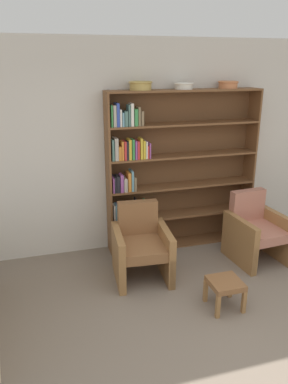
{
  "coord_description": "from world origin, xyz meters",
  "views": [
    {
      "loc": [
        -1.59,
        -2.14,
        2.44
      ],
      "look_at": [
        -0.39,
        2.0,
        0.95
      ],
      "focal_mm": 35.0,
      "sensor_mm": 36.0,
      "label": 1
    }
  ],
  "objects_px": {
    "bowl_brass": "(228,84)",
    "armchair_leather": "(141,246)",
    "bowl_olive": "(184,85)",
    "armchair_cushioned": "(256,231)",
    "bookshelf": "(168,173)",
    "footstool": "(225,286)",
    "bowl_copper": "(140,85)"
  },
  "relations": [
    {
      "from": "bowl_brass",
      "to": "armchair_leather",
      "type": "distance_m",
      "value": 2.35
    },
    {
      "from": "bowl_olive",
      "to": "armchair_leather",
      "type": "bearing_deg",
      "value": -137.85
    },
    {
      "from": "bowl_olive",
      "to": "armchair_cushioned",
      "type": "relative_size",
      "value": 0.28
    },
    {
      "from": "bowl_brass",
      "to": "bookshelf",
      "type": "bearing_deg",
      "value": 178.67
    },
    {
      "from": "bowl_olive",
      "to": "bowl_brass",
      "type": "distance_m",
      "value": 0.61
    },
    {
      "from": "bookshelf",
      "to": "armchair_leather",
      "type": "height_order",
      "value": "bookshelf"
    },
    {
      "from": "bookshelf",
      "to": "armchair_leather",
      "type": "relative_size",
      "value": 2.45
    },
    {
      "from": "armchair_leather",
      "to": "footstool",
      "type": "xyz_separation_m",
      "value": [
        0.67,
        -0.85,
        -0.14
      ]
    },
    {
      "from": "bowl_olive",
      "to": "bowl_copper",
      "type": "bearing_deg",
      "value": 180.0
    },
    {
      "from": "bookshelf",
      "to": "bowl_copper",
      "type": "relative_size",
      "value": 7.36
    },
    {
      "from": "bookshelf",
      "to": "bowl_olive",
      "type": "height_order",
      "value": "bowl_olive"
    },
    {
      "from": "bowl_brass",
      "to": "footstool",
      "type": "bearing_deg",
      "value": -114.46
    },
    {
      "from": "armchair_cushioned",
      "to": "footstool",
      "type": "bearing_deg",
      "value": 39.3
    },
    {
      "from": "armchair_leather",
      "to": "bowl_copper",
      "type": "bearing_deg",
      "value": -100.56
    },
    {
      "from": "bowl_olive",
      "to": "armchair_cushioned",
      "type": "xyz_separation_m",
      "value": [
        0.79,
        -0.68,
        -1.79
      ]
    },
    {
      "from": "bowl_olive",
      "to": "bookshelf",
      "type": "bearing_deg",
      "value": 174.24
    },
    {
      "from": "bookshelf",
      "to": "bowl_brass",
      "type": "distance_m",
      "value": 1.38
    },
    {
      "from": "armchair_leather",
      "to": "bowl_olive",
      "type": "bearing_deg",
      "value": -133.0
    },
    {
      "from": "armchair_leather",
      "to": "armchair_cushioned",
      "type": "xyz_separation_m",
      "value": [
        1.54,
        0.0,
        0.0
      ]
    },
    {
      "from": "bowl_brass",
      "to": "armchair_cushioned",
      "type": "xyz_separation_m",
      "value": [
        0.18,
        -0.68,
        -1.79
      ]
    },
    {
      "from": "bowl_copper",
      "to": "armchair_leather",
      "type": "height_order",
      "value": "bowl_copper"
    },
    {
      "from": "bookshelf",
      "to": "bowl_copper",
      "type": "distance_m",
      "value": 1.2
    },
    {
      "from": "armchair_leather",
      "to": "armchair_cushioned",
      "type": "bearing_deg",
      "value": -175.15
    },
    {
      "from": "bowl_olive",
      "to": "armchair_cushioned",
      "type": "bearing_deg",
      "value": -40.41
    },
    {
      "from": "armchair_cushioned",
      "to": "footstool",
      "type": "distance_m",
      "value": 1.23
    },
    {
      "from": "armchair_leather",
      "to": "armchair_cushioned",
      "type": "distance_m",
      "value": 1.54
    },
    {
      "from": "armchair_cushioned",
      "to": "footstool",
      "type": "relative_size",
      "value": 2.64
    },
    {
      "from": "bookshelf",
      "to": "armchair_cushioned",
      "type": "relative_size",
      "value": 2.45
    },
    {
      "from": "bowl_olive",
      "to": "footstool",
      "type": "height_order",
      "value": "bowl_olive"
    },
    {
      "from": "bowl_copper",
      "to": "bowl_olive",
      "type": "xyz_separation_m",
      "value": [
        0.56,
        -0.0,
        -0.01
      ]
    },
    {
      "from": "bowl_copper",
      "to": "armchair_leather",
      "type": "distance_m",
      "value": 1.93
    },
    {
      "from": "armchair_leather",
      "to": "footstool",
      "type": "distance_m",
      "value": 1.09
    }
  ]
}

